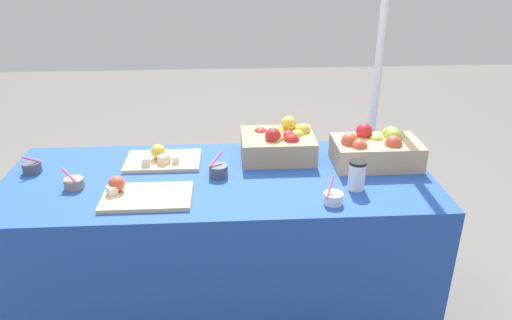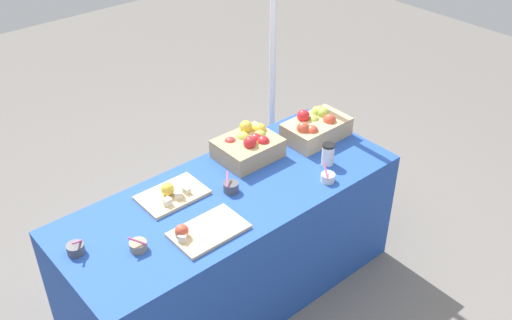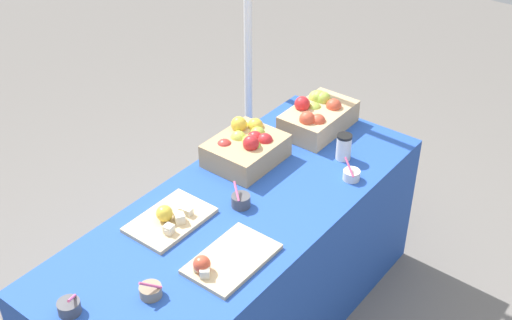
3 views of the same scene
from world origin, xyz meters
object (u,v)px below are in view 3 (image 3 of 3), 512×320
at_px(sample_bowl_near, 351,175).
at_px(cutting_board_back, 170,219).
at_px(tent_pole, 248,26).
at_px(apple_crate_left, 318,116).
at_px(sample_bowl_extra, 69,307).
at_px(cutting_board_front, 226,260).
at_px(sample_bowl_far, 240,200).
at_px(sample_bowl_mid, 151,291).
at_px(apple_crate_middle, 247,147).
at_px(coffee_cup, 344,147).

bearing_deg(sample_bowl_near, cutting_board_back, 149.14).
distance_m(sample_bowl_near, tent_pole, 1.07).
height_order(apple_crate_left, sample_bowl_extra, apple_crate_left).
relative_size(sample_bowl_extra, tent_pole, 0.04).
distance_m(cutting_board_front, sample_bowl_extra, 0.59).
bearing_deg(sample_bowl_far, apple_crate_left, 6.92).
xyz_separation_m(apple_crate_left, cutting_board_front, (-1.04, -0.27, -0.06)).
relative_size(sample_bowl_mid, tent_pole, 0.04).
height_order(apple_crate_left, sample_bowl_far, apple_crate_left).
bearing_deg(sample_bowl_far, sample_bowl_near, -31.18).
bearing_deg(sample_bowl_mid, sample_bowl_near, -10.58).
height_order(sample_bowl_near, sample_bowl_extra, sample_bowl_near).
bearing_deg(apple_crate_middle, apple_crate_left, -13.81).
bearing_deg(apple_crate_middle, cutting_board_back, -175.95).
xyz_separation_m(sample_bowl_mid, tent_pole, (1.49, 0.73, 0.33)).
distance_m(apple_crate_middle, cutting_board_back, 0.56).
xyz_separation_m(sample_bowl_far, coffee_cup, (0.58, -0.16, 0.04)).
relative_size(cutting_board_front, coffee_cup, 2.82).
distance_m(cutting_board_back, tent_pole, 1.29).
bearing_deg(sample_bowl_far, apple_crate_middle, 34.05).
xyz_separation_m(apple_crate_left, sample_bowl_extra, (-1.57, 0.00, -0.05)).
height_order(cutting_board_front, sample_bowl_far, sample_bowl_far).
relative_size(apple_crate_middle, sample_bowl_far, 3.38).
height_order(cutting_board_front, sample_bowl_near, sample_bowl_near).
bearing_deg(cutting_board_back, sample_bowl_mid, -145.80).
distance_m(sample_bowl_mid, sample_bowl_far, 0.62).
xyz_separation_m(apple_crate_left, tent_pole, (0.15, 0.56, 0.28)).
relative_size(apple_crate_middle, sample_bowl_extra, 3.65).
bearing_deg(tent_pole, apple_crate_middle, -142.31).
bearing_deg(apple_crate_left, sample_bowl_mid, -173.01).
distance_m(apple_crate_left, tent_pole, 0.65).
relative_size(apple_crate_left, cutting_board_front, 1.10).
relative_size(apple_crate_middle, tent_pole, 0.16).
bearing_deg(apple_crate_middle, sample_bowl_near, -70.90).
height_order(sample_bowl_near, coffee_cup, coffee_cup).
bearing_deg(sample_bowl_extra, tent_pole, 18.01).
bearing_deg(sample_bowl_extra, apple_crate_middle, 5.28).
relative_size(sample_bowl_far, coffee_cup, 0.80).
height_order(cutting_board_back, sample_bowl_far, sample_bowl_far).
bearing_deg(apple_crate_left, coffee_cup, -122.02).
height_order(sample_bowl_extra, tent_pole, tent_pole).
height_order(sample_bowl_mid, coffee_cup, coffee_cup).
relative_size(cutting_board_front, sample_bowl_near, 3.44).
xyz_separation_m(apple_crate_middle, tent_pole, (0.59, 0.45, 0.28)).
relative_size(sample_bowl_mid, sample_bowl_extra, 0.98).
height_order(cutting_board_back, tent_pole, tent_pole).
distance_m(cutting_board_back, sample_bowl_far, 0.31).
relative_size(apple_crate_middle, sample_bowl_near, 3.31).
height_order(cutting_board_back, sample_bowl_extra, sample_bowl_extra).
bearing_deg(apple_crate_middle, sample_bowl_extra, -174.72).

